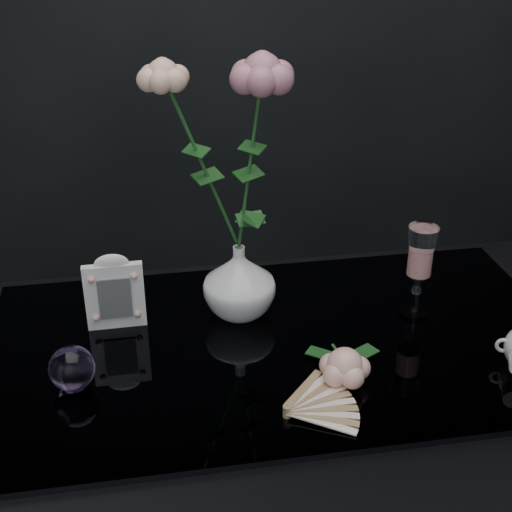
{
  "coord_description": "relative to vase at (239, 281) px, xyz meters",
  "views": [
    {
      "loc": [
        -0.23,
        -0.99,
        1.5
      ],
      "look_at": [
        -0.04,
        0.09,
        0.92
      ],
      "focal_mm": 50.0,
      "sensor_mm": 36.0,
      "label": 1
    }
  ],
  "objects": [
    {
      "name": "paper_fan",
      "position": [
        0.03,
        -0.31,
        -0.06
      ],
      "size": [
        0.24,
        0.2,
        0.02
      ],
      "primitive_type": null,
      "rotation": [
        0.0,
        0.0,
        -0.11
      ],
      "color": "#FDF7CA",
      "rests_on": "table"
    },
    {
      "name": "vase",
      "position": [
        0.0,
        0.0,
        0.0
      ],
      "size": [
        0.18,
        0.18,
        0.14
      ],
      "primitive_type": "imported",
      "rotation": [
        0.0,
        0.0,
        0.37
      ],
      "color": "white",
      "rests_on": "table"
    },
    {
      "name": "loose_rose",
      "position": [
        0.14,
        -0.24,
        -0.04
      ],
      "size": [
        0.15,
        0.19,
        0.06
      ],
      "primitive_type": null,
      "rotation": [
        0.0,
        0.0,
        -0.04
      ],
      "color": "#F2AC9C",
      "rests_on": "table"
    },
    {
      "name": "wine_glass",
      "position": [
        0.33,
        -0.06,
        0.02
      ],
      "size": [
        0.07,
        0.07,
        0.18
      ],
      "primitive_type": null,
      "rotation": [
        0.0,
        0.0,
        -0.17
      ],
      "color": "white",
      "rests_on": "table"
    },
    {
      "name": "table",
      "position": [
        0.06,
        -0.11,
        -0.45
      ],
      "size": [
        1.05,
        0.58,
        0.76
      ],
      "color": "black",
      "rests_on": "ground"
    },
    {
      "name": "picture_frame",
      "position": [
        -0.23,
        -0.0,
        0.0
      ],
      "size": [
        0.11,
        0.09,
        0.15
      ],
      "primitive_type": null,
      "rotation": [
        0.0,
        0.0,
        0.01
      ],
      "color": "white",
      "rests_on": "table"
    },
    {
      "name": "paperweight",
      "position": [
        -0.3,
        -0.18,
        -0.03
      ],
      "size": [
        0.1,
        0.1,
        0.08
      ],
      "primitive_type": null,
      "rotation": [
        0.0,
        0.0,
        -0.39
      ],
      "color": "#906CAF",
      "rests_on": "table"
    },
    {
      "name": "roses",
      "position": [
        -0.02,
        -0.01,
        0.27
      ],
      "size": [
        0.24,
        0.12,
        0.41
      ],
      "color": "#FCBB9B",
      "rests_on": "vase"
    }
  ]
}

